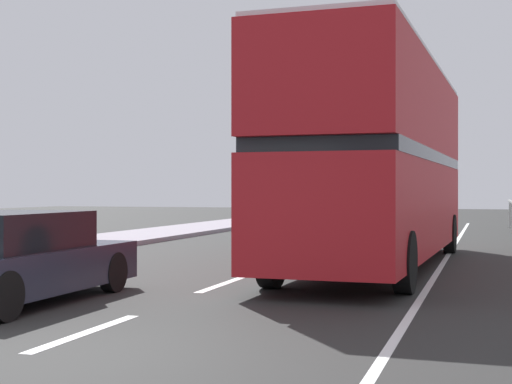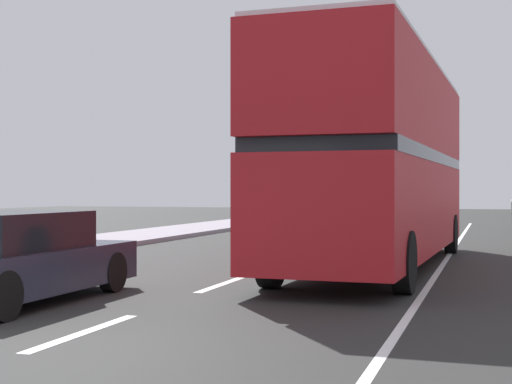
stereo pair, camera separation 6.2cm
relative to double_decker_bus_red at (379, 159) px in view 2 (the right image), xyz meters
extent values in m
cube|color=#262726|center=(-2.19, -9.72, -2.35)|extent=(73.07, 120.00, 0.10)
cube|color=silver|center=(-2.19, -8.40, -2.30)|extent=(0.16, 2.42, 0.01)
cube|color=silver|center=(-2.19, -3.70, -2.30)|extent=(0.16, 2.42, 0.01)
cube|color=silver|center=(-2.19, 1.01, -2.30)|extent=(0.16, 2.42, 0.01)
cube|color=silver|center=(-2.19, 5.71, -2.30)|extent=(0.16, 2.42, 0.01)
cube|color=silver|center=(-2.19, 10.41, -2.30)|extent=(0.16, 2.42, 0.01)
cube|color=silver|center=(-2.19, 15.12, -2.30)|extent=(0.16, 2.42, 0.01)
cube|color=silver|center=(-2.19, 19.82, -2.30)|extent=(0.16, 2.42, 0.01)
cube|color=silver|center=(1.25, -0.72, -2.30)|extent=(0.12, 46.00, 0.01)
cylinder|color=#B1B3AE|center=(3.09, 18.37, -1.73)|extent=(0.10, 0.10, 1.15)
cube|color=#B31920|center=(0.00, -0.01, -1.03)|extent=(2.82, 11.24, 1.85)
cube|color=black|center=(0.00, -0.01, 0.01)|extent=(2.83, 10.79, 0.24)
cube|color=#B31920|center=(0.00, -0.01, 1.01)|extent=(2.82, 11.24, 1.77)
cube|color=silver|center=(0.00, -0.01, 1.95)|extent=(2.77, 11.01, 0.10)
cube|color=black|center=(0.20, 5.55, -0.94)|extent=(2.18, 0.12, 1.29)
cube|color=yellow|center=(0.20, 5.55, 1.46)|extent=(1.45, 0.09, 0.28)
cylinder|color=black|center=(-0.96, 4.21, -1.80)|extent=(0.32, 1.01, 1.00)
cylinder|color=black|center=(1.26, 4.13, -1.80)|extent=(0.32, 1.01, 1.00)
cylinder|color=black|center=(-1.25, -3.94, -1.80)|extent=(0.32, 1.01, 1.00)
cylinder|color=black|center=(0.96, -4.02, -1.80)|extent=(0.32, 1.01, 1.00)
cube|color=#252837|center=(-4.37, -6.64, -1.82)|extent=(1.83, 4.30, 0.60)
cube|color=black|center=(-4.37, -6.85, -1.25)|extent=(1.61, 2.36, 0.54)
cylinder|color=black|center=(-5.20, -5.19, -1.98)|extent=(0.20, 0.64, 0.64)
cylinder|color=black|center=(-3.54, -5.19, -1.98)|extent=(0.20, 0.64, 0.64)
cylinder|color=black|center=(-3.53, -8.08, -1.98)|extent=(0.20, 0.64, 0.64)
camera|label=1|loc=(2.24, -16.19, -0.66)|focal=53.48mm
camera|label=2|loc=(2.30, -16.17, -0.66)|focal=53.48mm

